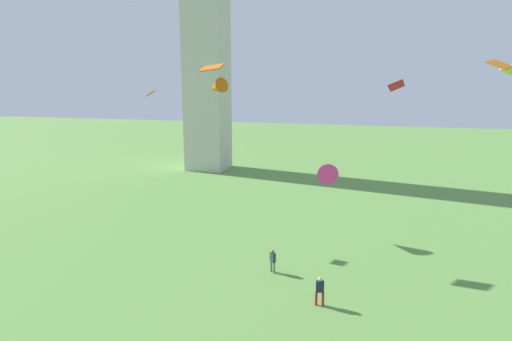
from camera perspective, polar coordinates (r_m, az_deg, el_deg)
The scene contains 8 objects.
person_0 at distance 25.10m, azimuth 8.45°, elevation -15.32°, with size 0.51×0.34×1.69m.
person_1 at distance 28.72m, azimuth 2.23°, elevation -11.73°, with size 0.45×0.45×1.55m.
kite_flying_0 at distance 33.15m, azimuth -5.87°, elevation 13.41°, with size 1.75×1.29×0.69m.
kite_flying_1 at distance 36.68m, azimuth 18.11°, elevation 10.64°, with size 1.42×1.74×1.04m.
kite_flying_3 at distance 38.08m, azimuth -5.29°, elevation 10.91°, with size 2.46×2.30×1.71m.
kite_flying_4 at distance 35.59m, azimuth 29.55°, elevation 12.13°, with size 1.83×1.69×0.83m.
kite_flying_5 at distance 36.04m, azimuth -13.80°, elevation 9.89°, with size 0.60×0.98×0.53m.
kite_flying_6 at distance 21.28m, azimuth 9.32°, elevation 0.02°, with size 1.29×1.66×1.11m.
Camera 1 is at (5.97, -5.05, 12.34)m, focal length 30.18 mm.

